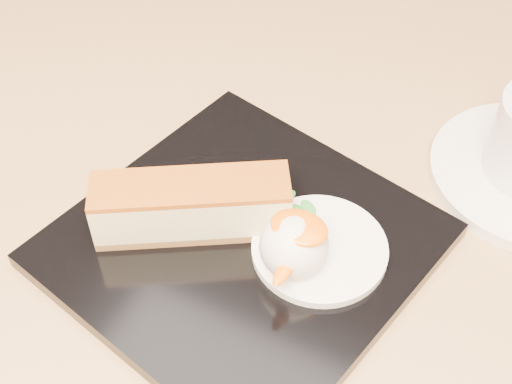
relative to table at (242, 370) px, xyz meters
The scene contains 7 objects.
table is the anchor object (origin of this frame).
dessert_plate 0.16m from the table, 99.79° to the left, with size 0.22×0.22×0.01m, color black.
cheesecake 0.19m from the table, behind, with size 0.13×0.10×0.04m.
cream_smear 0.18m from the table, 24.58° to the left, with size 0.09×0.09×0.01m, color white.
ice_cream_scoop 0.19m from the table, ahead, with size 0.04×0.04×0.04m, color white.
mango_sauce 0.21m from the table, ahead, with size 0.04×0.03×0.01m, color orange.
mint_sprig 0.18m from the table, 67.51° to the left, with size 0.03×0.02×0.00m.
Camera 1 is at (0.15, -0.25, 1.11)m, focal length 50.00 mm.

